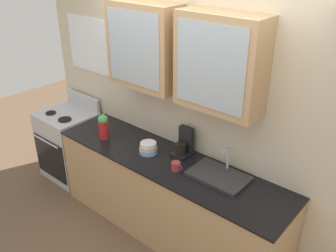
% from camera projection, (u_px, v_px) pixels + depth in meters
% --- Properties ---
extents(ground_plane, '(10.00, 10.00, 0.00)m').
position_uv_depth(ground_plane, '(167.00, 229.00, 4.01)').
color(ground_plane, brown).
extents(back_wall_unit, '(4.17, 0.41, 2.65)m').
position_uv_depth(back_wall_unit, '(188.00, 95.00, 3.57)').
color(back_wall_unit, beige).
rests_on(back_wall_unit, ground_plane).
extents(counter, '(2.62, 0.67, 0.89)m').
position_uv_depth(counter, '(167.00, 197.00, 3.81)').
color(counter, tan).
rests_on(counter, ground_plane).
extents(stove_range, '(0.66, 0.65, 1.07)m').
position_uv_depth(stove_range, '(70.00, 144.00, 4.79)').
color(stove_range, silver).
rests_on(stove_range, ground_plane).
extents(sink_faucet, '(0.54, 0.35, 0.27)m').
position_uv_depth(sink_faucet, '(219.00, 175.00, 3.34)').
color(sink_faucet, '#2D2D30').
rests_on(sink_faucet, counter).
extents(bowl_stack, '(0.19, 0.19, 0.11)m').
position_uv_depth(bowl_stack, '(148.00, 148.00, 3.72)').
color(bowl_stack, '#8CB7E0').
rests_on(bowl_stack, counter).
extents(vase, '(0.11, 0.11, 0.28)m').
position_uv_depth(vase, '(104.00, 127.00, 3.95)').
color(vase, '#B21E1E').
rests_on(vase, counter).
extents(cup_near_sink, '(0.12, 0.09, 0.09)m').
position_uv_depth(cup_near_sink, '(176.00, 166.00, 3.44)').
color(cup_near_sink, '#993838').
rests_on(cup_near_sink, counter).
extents(coffee_maker, '(0.17, 0.20, 0.29)m').
position_uv_depth(coffee_maker, '(184.00, 145.00, 3.67)').
color(coffee_maker, black).
rests_on(coffee_maker, counter).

